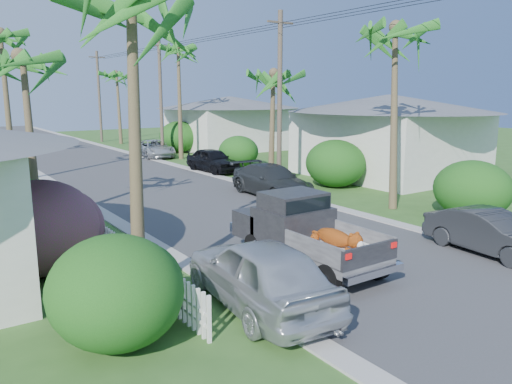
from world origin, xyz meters
TOP-DOWN VIEW (x-y plane):
  - ground at (0.00, 0.00)m, footprint 120.00×120.00m
  - road at (0.00, 25.00)m, footprint 8.00×100.00m
  - curb_left at (-4.30, 25.00)m, footprint 0.60×100.00m
  - curb_right at (4.30, 25.00)m, footprint 0.60×100.00m
  - pickup_truck at (-1.47, 2.72)m, footprint 1.98×5.12m
  - parked_car_rn at (3.86, 0.02)m, footprint 1.77×4.18m
  - parked_car_rm at (3.60, 10.94)m, footprint 2.26×5.18m
  - parked_car_rf at (5.00, 19.09)m, footprint 1.94×4.38m
  - parked_car_rd at (5.00, 28.12)m, footprint 2.62×4.88m
  - parked_car_ln at (-4.22, 0.83)m, footprint 2.47×5.03m
  - palm_l_b at (-6.80, 12.00)m, footprint 4.40×4.40m
  - palm_l_c at (-6.00, 22.00)m, footprint 4.40×4.40m
  - palm_r_a at (6.30, 6.00)m, footprint 4.40×4.40m
  - palm_r_b at (6.60, 15.00)m, footprint 4.40×4.40m
  - palm_r_c at (6.20, 26.00)m, footprint 4.40×4.40m
  - palm_r_d at (6.50, 40.00)m, footprint 4.40×4.40m
  - shrub_l_a at (-7.50, 1.00)m, footprint 2.60×2.86m
  - shrub_l_b at (-7.80, 6.00)m, footprint 3.00×3.30m
  - shrub_l_c at (-7.40, 10.00)m, footprint 2.40×2.64m
  - shrub_r_a at (7.60, 3.00)m, footprint 2.80×3.08m
  - shrub_r_b at (7.80, 11.00)m, footprint 3.00×3.30m
  - shrub_r_c at (7.50, 20.00)m, footprint 2.60×2.86m
  - shrub_r_d at (8.00, 30.00)m, footprint 3.20×3.52m
  - picket_fence at (-6.00, 5.50)m, footprint 0.10×11.00m
  - house_right_near at (13.00, 12.00)m, footprint 8.00×9.00m
  - house_right_far at (13.00, 30.00)m, footprint 9.00×8.00m
  - utility_pole_b at (5.60, 13.00)m, footprint 1.60×0.26m
  - utility_pole_c at (5.60, 28.00)m, footprint 1.60×0.26m
  - utility_pole_d at (5.60, 43.00)m, footprint 1.60×0.26m

SIDE VIEW (x-z plane):
  - ground at x=0.00m, z-range 0.00..0.00m
  - road at x=0.00m, z-range 0.00..0.02m
  - curb_left at x=-4.30m, z-range 0.00..0.06m
  - curb_right at x=4.30m, z-range 0.00..0.06m
  - picket_fence at x=-6.00m, z-range 0.00..1.00m
  - parked_car_rd at x=5.00m, z-range 0.00..1.30m
  - parked_car_rn at x=3.86m, z-range 0.00..1.34m
  - parked_car_rf at x=5.00m, z-range 0.00..1.47m
  - parked_car_rm at x=3.60m, z-range 0.00..1.48m
  - parked_car_ln at x=-4.22m, z-range 0.00..1.65m
  - shrub_l_c at x=-7.40m, z-range 0.00..2.00m
  - pickup_truck at x=-1.47m, z-range -0.02..2.04m
  - shrub_r_c at x=7.50m, z-range 0.00..2.10m
  - shrub_l_a at x=-7.50m, z-range 0.00..2.20m
  - shrub_r_a at x=7.60m, z-range 0.00..2.30m
  - shrub_r_b at x=7.80m, z-range 0.00..2.50m
  - shrub_l_b at x=-7.80m, z-range 0.00..2.60m
  - shrub_r_d at x=8.00m, z-range 0.00..2.60m
  - house_right_far at x=13.00m, z-range -0.18..4.42m
  - house_right_near at x=13.00m, z-range -0.18..4.62m
  - utility_pole_b at x=5.60m, z-range 0.10..9.10m
  - utility_pole_c at x=5.60m, z-range 0.10..9.10m
  - utility_pole_d at x=5.60m, z-range 0.10..9.10m
  - palm_r_b at x=6.60m, z-range 2.35..9.55m
  - palm_l_b at x=-6.80m, z-range 2.44..9.85m
  - palm_r_d at x=6.50m, z-range 2.73..10.74m
  - palm_r_a at x=6.30m, z-range 3.07..11.78m
  - palm_l_c at x=-6.00m, z-range 3.31..12.51m
  - palm_r_c at x=6.20m, z-range 3.41..12.81m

